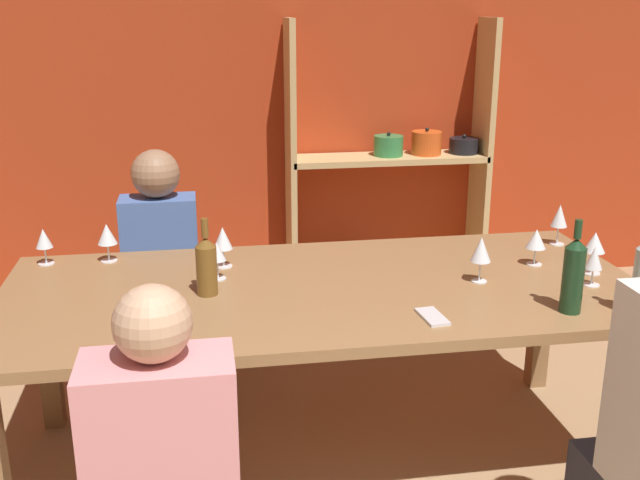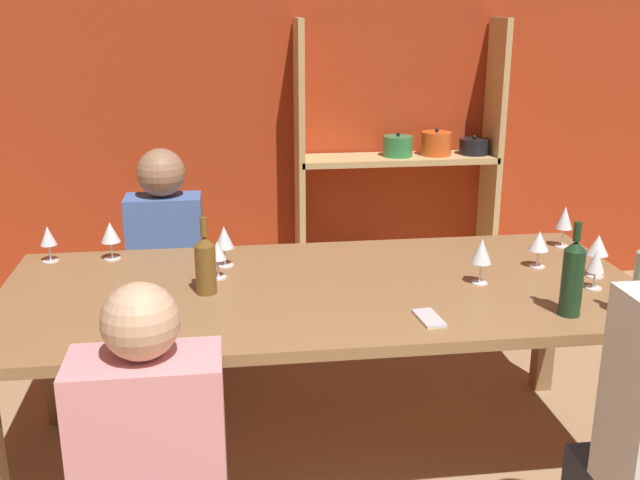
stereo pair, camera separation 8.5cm
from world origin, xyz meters
The scene contains 16 objects.
wall_back_red centered at (0.00, 3.83, 1.35)m, with size 8.80×0.06×2.70m.
shelf_unit centered at (0.54, 3.63, 0.60)m, with size 1.23×0.30×1.69m.
dining_table centered at (-0.19, 1.84, 0.67)m, with size 2.39×1.08×0.75m.
wine_bottle_green centered at (-0.62, 1.83, 0.86)m, with size 0.08×0.08×0.29m.
wine_bottle_dark centered at (0.60, 1.46, 0.88)m, with size 0.07×0.07×0.33m.
wine_glass_empty_a centered at (0.40, 1.79, 0.87)m, with size 0.08×0.08×0.18m.
wine_glass_white_a centered at (-0.55, 2.12, 0.86)m, with size 0.08×0.08×0.17m.
wine_glass_empty_b centered at (0.91, 2.18, 0.88)m, with size 0.07×0.07×0.18m.
wine_glass_white_b centered at (0.69, 1.94, 0.85)m, with size 0.08×0.08×0.15m.
wine_glass_white_c centered at (-1.01, 2.27, 0.86)m, with size 0.08×0.08×0.16m.
wine_glass_white_d centered at (-0.58, 1.98, 0.85)m, with size 0.07×0.07×0.15m.
wine_glass_white_e centered at (0.87, 1.80, 0.87)m, with size 0.08×0.08×0.17m.
wine_glass_white_f centered at (-1.26, 2.27, 0.85)m, with size 0.07×0.07×0.15m.
wine_glass_white_g centered at (0.80, 1.68, 0.85)m, with size 0.07×0.07×0.15m.
cell_phone centered at (0.12, 1.48, 0.75)m, with size 0.08×0.16×0.01m.
person_far_a centered at (-0.83, 2.71, 0.43)m, with size 0.35×0.44×1.13m.
Camera 2 is at (-0.55, -0.76, 1.75)m, focal length 42.00 mm.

